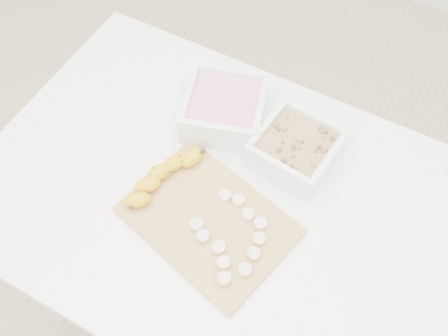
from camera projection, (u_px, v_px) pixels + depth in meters
The scene contains 7 objects.
ground at pixel (220, 300), 1.67m from camera, with size 3.50×3.50×0.00m, color #C6AD89.
table at pixel (218, 214), 1.11m from camera, with size 1.00×0.70×0.75m.
bowl_yogurt at pixel (225, 108), 1.09m from camera, with size 0.22×0.22×0.08m.
bowl_granola at pixel (296, 149), 1.04m from camera, with size 0.17×0.17×0.07m.
cutting_board at pixel (209, 220), 0.99m from camera, with size 0.32×0.23×0.01m, color tan.
banana at pixel (161, 178), 1.01m from camera, with size 0.05×0.19×0.03m, color #CFA00B, non-canonical shape.
banana_slices at pixel (233, 236), 0.95m from camera, with size 0.15×0.18×0.02m.
Camera 1 is at (0.25, -0.42, 1.66)m, focal length 40.00 mm.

